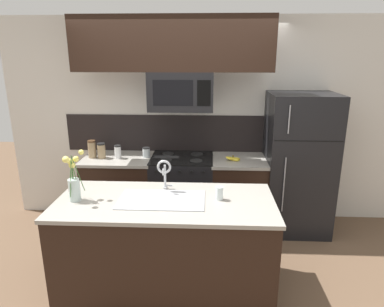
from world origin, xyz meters
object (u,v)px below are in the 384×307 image
(stove_range, at_px, (182,192))
(banana_bunch, at_px, (233,159))
(storage_jar_tall, at_px, (92,149))
(microwave, at_px, (181,91))
(storage_jar_squat, at_px, (146,152))
(flower_vase, at_px, (74,183))
(drinking_glass, at_px, (219,193))
(sink_faucet, at_px, (164,171))
(storage_jar_medium, at_px, (101,151))
(storage_jar_short, at_px, (118,152))
(refrigerator, at_px, (298,164))

(stove_range, distance_m, banana_bunch, 0.78)
(storage_jar_tall, bearing_deg, microwave, -0.10)
(storage_jar_squat, bearing_deg, flower_vase, -106.85)
(drinking_glass, bearing_deg, flower_vase, -176.71)
(stove_range, relative_size, sink_faucet, 3.04)
(banana_bunch, height_order, drinking_glass, drinking_glass)
(storage_jar_medium, xyz_separation_m, storage_jar_squat, (0.54, 0.06, -0.03))
(banana_bunch, bearing_deg, storage_jar_short, 178.76)
(storage_jar_tall, xyz_separation_m, storage_jar_medium, (0.12, -0.01, -0.01))
(storage_jar_squat, bearing_deg, storage_jar_medium, -173.65)
(storage_jar_tall, relative_size, sink_faucet, 0.71)
(stove_range, distance_m, storage_jar_squat, 0.68)
(microwave, distance_m, banana_bunch, 1.02)
(microwave, height_order, storage_jar_squat, microwave)
(storage_jar_medium, bearing_deg, banana_bunch, -0.99)
(storage_jar_medium, xyz_separation_m, drinking_glass, (1.42, -1.18, -0.03))
(storage_jar_squat, bearing_deg, banana_bunch, -4.74)
(stove_range, distance_m, drinking_glass, 1.39)
(microwave, distance_m, storage_jar_medium, 1.23)
(sink_faucet, bearing_deg, storage_jar_medium, 132.30)
(stove_range, bearing_deg, drinking_glass, -70.65)
(storage_jar_medium, distance_m, storage_jar_squat, 0.55)
(refrigerator, bearing_deg, storage_jar_short, -178.68)
(microwave, bearing_deg, storage_jar_tall, 179.90)
(storage_jar_tall, relative_size, storage_jar_squat, 1.75)
(drinking_glass, bearing_deg, microwave, 109.66)
(storage_jar_medium, height_order, flower_vase, flower_vase)
(refrigerator, bearing_deg, storage_jar_medium, -178.73)
(storage_jar_short, distance_m, storage_jar_squat, 0.35)
(drinking_glass, bearing_deg, stove_range, 109.35)
(storage_jar_short, distance_m, sink_faucet, 1.23)
(banana_bunch, height_order, flower_vase, flower_vase)
(refrigerator, xyz_separation_m, storage_jar_squat, (-1.87, 0.01, 0.11))
(microwave, height_order, storage_jar_tall, microwave)
(storage_jar_medium, relative_size, storage_jar_squat, 1.51)
(storage_jar_squat, relative_size, drinking_glass, 1.03)
(storage_jar_medium, bearing_deg, storage_jar_squat, 6.35)
(storage_jar_short, bearing_deg, sink_faucet, -54.83)
(storage_jar_tall, height_order, storage_jar_short, storage_jar_tall)
(refrigerator, height_order, storage_jar_tall, refrigerator)
(sink_faucet, height_order, drinking_glass, sink_faucet)
(storage_jar_medium, height_order, storage_jar_squat, storage_jar_medium)
(refrigerator, height_order, storage_jar_squat, refrigerator)
(microwave, xyz_separation_m, sink_faucet, (-0.08, -1.01, -0.63))
(storage_jar_tall, relative_size, storage_jar_short, 1.33)
(refrigerator, bearing_deg, stove_range, -179.19)
(stove_range, xyz_separation_m, flower_vase, (-0.84, -1.29, 0.61))
(storage_jar_tall, xyz_separation_m, sink_faucet, (1.03, -1.01, 0.09))
(storage_jar_short, xyz_separation_m, drinking_glass, (1.21, -1.19, -0.02))
(drinking_glass, bearing_deg, storage_jar_short, 135.67)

